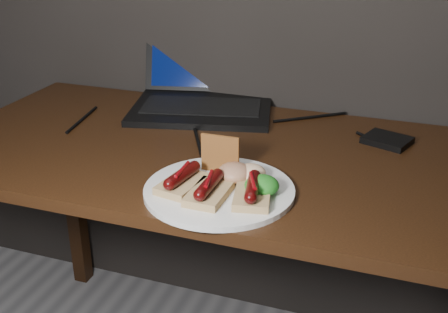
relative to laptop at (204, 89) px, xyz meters
name	(u,v)px	position (x,y,z in m)	size (l,w,h in m)	color
desk	(217,182)	(0.15, -0.29, -0.14)	(1.40, 0.70, 0.75)	#361D0D
laptop	(204,89)	(0.00, 0.00, 0.00)	(0.47, 0.45, 0.25)	black
hard_drive	(387,140)	(0.53, -0.12, -0.04)	(0.11, 0.09, 0.02)	black
desk_cables	(232,128)	(0.14, -0.16, -0.05)	(0.86, 0.42, 0.01)	black
plate	(219,190)	(0.23, -0.51, -0.04)	(0.31, 0.31, 0.01)	silver
bread_sausage_left	(182,180)	(0.16, -0.53, -0.02)	(0.09, 0.13, 0.04)	tan
bread_sausage_center	(209,190)	(0.22, -0.55, -0.02)	(0.07, 0.12, 0.04)	tan
bread_sausage_right	(253,192)	(0.31, -0.53, -0.02)	(0.09, 0.13, 0.04)	tan
crispbread	(220,154)	(0.20, -0.43, 0.00)	(0.09, 0.01, 0.09)	#AE692F
salad_greens	(262,185)	(0.32, -0.50, -0.02)	(0.07, 0.07, 0.04)	#136317
salsa_mound	(235,173)	(0.25, -0.47, -0.02)	(0.07, 0.07, 0.04)	maroon
coleslaw_mound	(251,173)	(0.28, -0.45, -0.02)	(0.06, 0.06, 0.04)	white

